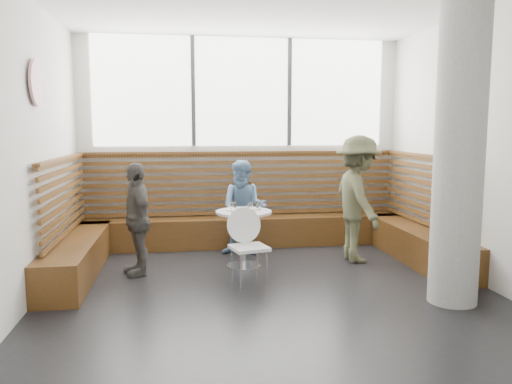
{
  "coord_description": "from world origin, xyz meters",
  "views": [
    {
      "loc": [
        -0.95,
        -5.31,
        1.82
      ],
      "look_at": [
        0.0,
        1.0,
        1.0
      ],
      "focal_mm": 35.0,
      "sensor_mm": 36.0,
      "label": 1
    }
  ],
  "objects": [
    {
      "name": "concrete_column",
      "position": [
        1.85,
        -0.6,
        1.6
      ],
      "size": [
        0.5,
        0.5,
        3.2
      ],
      "primitive_type": "cylinder",
      "color": "gray",
      "rests_on": "ground"
    },
    {
      "name": "child_left",
      "position": [
        -1.51,
        0.93,
        0.7
      ],
      "size": [
        0.58,
        0.89,
        1.4
      ],
      "primitive_type": "imported",
      "rotation": [
        0.0,
        0.0,
        -1.26
      ],
      "color": "#4C4945",
      "rests_on": "ground"
    },
    {
      "name": "menu_card",
      "position": [
        -0.15,
        0.83,
        0.75
      ],
      "size": [
        0.24,
        0.2,
        0.0
      ],
      "primitive_type": "cube",
      "rotation": [
        0.0,
        0.0,
        0.23
      ],
      "color": "#A5C64C",
      "rests_on": "cafe_table"
    },
    {
      "name": "plate_far",
      "position": [
        -0.08,
        1.14,
        0.76
      ],
      "size": [
        0.21,
        0.21,
        0.01
      ],
      "primitive_type": "cylinder",
      "color": "white",
      "rests_on": "cafe_table"
    },
    {
      "name": "room",
      "position": [
        0.0,
        0.0,
        1.6
      ],
      "size": [
        5.0,
        5.0,
        3.2
      ],
      "color": "silver",
      "rests_on": "ground"
    },
    {
      "name": "child_back",
      "position": [
        -0.07,
        1.69,
        0.68
      ],
      "size": [
        0.79,
        0.69,
        1.37
      ],
      "primitive_type": "imported",
      "rotation": [
        0.0,
        0.0,
        -0.31
      ],
      "color": "#6488AE",
      "rests_on": "ground"
    },
    {
      "name": "booth",
      "position": [
        0.0,
        1.77,
        0.41
      ],
      "size": [
        5.0,
        2.5,
        1.44
      ],
      "color": "#462A11",
      "rests_on": "ground"
    },
    {
      "name": "wall_art",
      "position": [
        -2.46,
        0.4,
        2.3
      ],
      "size": [
        0.03,
        0.5,
        0.5
      ],
      "primitive_type": "cylinder",
      "rotation": [
        0.0,
        1.57,
        0.0
      ],
      "color": "white",
      "rests_on": "room"
    },
    {
      "name": "cafe_chair",
      "position": [
        -0.18,
        0.39,
        0.52
      ],
      "size": [
        0.42,
        0.41,
        0.88
      ],
      "rotation": [
        0.0,
        0.0,
        0.25
      ],
      "color": "white",
      "rests_on": "ground"
    },
    {
      "name": "plate_near",
      "position": [
        -0.28,
        1.11,
        0.76
      ],
      "size": [
        0.22,
        0.22,
        0.02
      ],
      "primitive_type": "cylinder",
      "color": "white",
      "rests_on": "cafe_table"
    },
    {
      "name": "adult_man",
      "position": [
        1.42,
        1.13,
        0.86
      ],
      "size": [
        0.67,
        1.13,
        1.73
      ],
      "primitive_type": "imported",
      "rotation": [
        0.0,
        0.0,
        1.59
      ],
      "color": "#4C4E34",
      "rests_on": "ground"
    },
    {
      "name": "glass_mid",
      "position": [
        -0.07,
        1.02,
        0.81
      ],
      "size": [
        0.08,
        0.08,
        0.12
      ],
      "primitive_type": "cylinder",
      "color": "white",
      "rests_on": "cafe_table"
    },
    {
      "name": "glass_left",
      "position": [
        -0.29,
        1.01,
        0.81
      ],
      "size": [
        0.08,
        0.08,
        0.12
      ],
      "primitive_type": "cylinder",
      "color": "white",
      "rests_on": "cafe_table"
    },
    {
      "name": "glass_right",
      "position": [
        0.05,
        1.1,
        0.8
      ],
      "size": [
        0.07,
        0.07,
        0.11
      ],
      "primitive_type": "cylinder",
      "color": "white",
      "rests_on": "cafe_table"
    },
    {
      "name": "cafe_table",
      "position": [
        -0.16,
        1.04,
        0.54
      ],
      "size": [
        0.73,
        0.73,
        0.75
      ],
      "color": "silver",
      "rests_on": "ground"
    }
  ]
}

